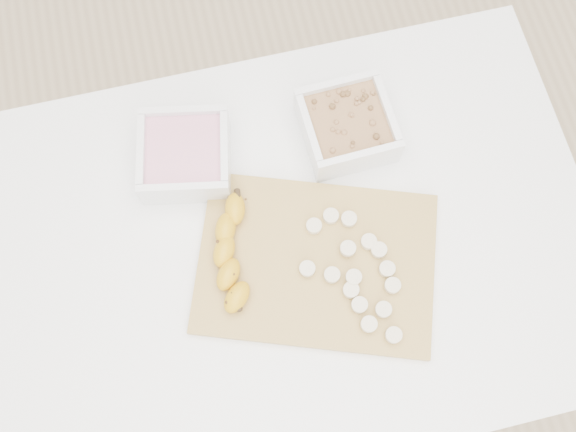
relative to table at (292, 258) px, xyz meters
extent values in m
plane|color=#C6AD89|center=(0.00, 0.00, -0.65)|extent=(3.50, 3.50, 0.00)
cube|color=white|center=(0.00, 0.00, 0.08)|extent=(1.00, 0.70, 0.04)
cylinder|color=white|center=(0.44, -0.29, -0.30)|extent=(0.05, 0.05, 0.71)
cylinder|color=white|center=(-0.44, 0.29, -0.30)|extent=(0.05, 0.05, 0.71)
cylinder|color=white|center=(0.44, 0.29, -0.30)|extent=(0.05, 0.05, 0.71)
cube|color=white|center=(-0.14, 0.18, 0.13)|extent=(0.17, 0.17, 0.07)
cube|color=pink|center=(-0.14, 0.18, 0.13)|extent=(0.14, 0.14, 0.04)
cube|color=white|center=(0.13, 0.17, 0.13)|extent=(0.15, 0.15, 0.07)
cube|color=olive|center=(0.13, 0.17, 0.13)|extent=(0.13, 0.13, 0.04)
cube|color=tan|center=(0.03, -0.04, 0.10)|extent=(0.44, 0.38, 0.01)
cylinder|color=beige|center=(0.04, 0.02, 0.12)|extent=(0.03, 0.03, 0.01)
cylinder|color=beige|center=(0.07, 0.03, 0.12)|extent=(0.03, 0.03, 0.01)
cylinder|color=beige|center=(0.10, 0.01, 0.12)|extent=(0.03, 0.03, 0.01)
cylinder|color=beige|center=(0.12, -0.03, 0.12)|extent=(0.03, 0.03, 0.01)
cylinder|color=beige|center=(0.13, -0.05, 0.12)|extent=(0.03, 0.03, 0.01)
cylinder|color=beige|center=(0.13, -0.08, 0.12)|extent=(0.03, 0.03, 0.01)
cylinder|color=beige|center=(0.14, -0.11, 0.12)|extent=(0.03, 0.03, 0.01)
cylinder|color=beige|center=(0.01, -0.05, 0.12)|extent=(0.03, 0.03, 0.01)
cylinder|color=beige|center=(0.05, -0.07, 0.12)|extent=(0.03, 0.03, 0.01)
cylinder|color=beige|center=(0.07, -0.10, 0.12)|extent=(0.03, 0.03, 0.01)
cylinder|color=beige|center=(0.08, -0.12, 0.12)|extent=(0.03, 0.03, 0.01)
cylinder|color=beige|center=(0.11, -0.14, 0.12)|extent=(0.03, 0.03, 0.01)
cylinder|color=beige|center=(0.12, -0.18, 0.12)|extent=(0.03, 0.03, 0.01)
cylinder|color=beige|center=(0.08, -0.16, 0.12)|extent=(0.03, 0.03, 0.01)
cylinder|color=beige|center=(0.08, -0.08, 0.12)|extent=(0.03, 0.03, 0.01)
cylinder|color=beige|center=(0.08, -0.03, 0.12)|extent=(0.03, 0.03, 0.01)
camera|label=1|loc=(-0.07, -0.26, 1.10)|focal=40.00mm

